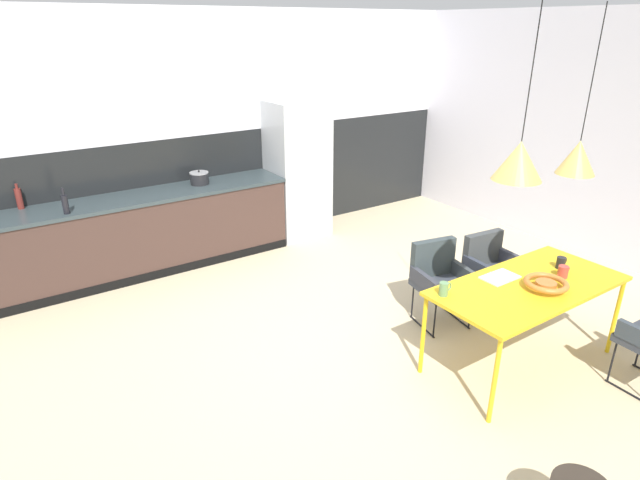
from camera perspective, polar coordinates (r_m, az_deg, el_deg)
The scene contains 19 objects.
ground_plane at distance 4.79m, azimuth 5.42°, elevation -11.84°, with size 9.61×9.61×0.00m, color #C4B18C.
back_wall_splashback_dark at distance 6.94m, azimuth -10.76°, elevation 5.59°, with size 7.39×0.12×1.45m, color black.
back_wall_panel_upper at distance 6.67m, azimuth -11.69°, elevation 17.54°, with size 7.39×0.12×1.45m, color silver.
side_wall_right at distance 7.00m, azimuth 30.09°, elevation 9.25°, with size 0.12×6.35×2.89m, color silver.
kitchen_counter at distance 6.29m, azimuth -21.71°, elevation 0.00°, with size 4.15×0.63×0.91m.
refrigerator_column at distance 7.00m, azimuth -2.45°, elevation 7.64°, with size 0.73×0.60×1.80m, color #ADAFB2.
dining_table at distance 4.58m, azimuth 21.82°, elevation -5.02°, with size 1.66×0.79×0.75m.
armchair_by_stool at distance 5.10m, azimuth 12.87°, elevation -3.59°, with size 0.56×0.55×0.80m.
armchair_near_window at distance 5.47m, azimuth 18.11°, elevation -2.36°, with size 0.53×0.51×0.78m.
fruit_bowl at distance 4.50m, azimuth 23.46°, elevation -4.39°, with size 0.34×0.34×0.08m.
open_book at distance 4.58m, azimuth 19.06°, elevation -3.87°, with size 0.31×0.20×0.02m.
mug_glass_clear at distance 4.15m, azimuth 13.40°, elevation -5.21°, with size 0.12×0.07×0.11m.
mug_white_ceramic at distance 4.77m, azimuth 25.04°, elevation -3.14°, with size 0.13×0.08×0.10m.
mug_dark_espresso at distance 4.93m, azimuth 24.84°, elevation -2.26°, with size 0.12×0.07×0.10m.
cooking_pot at distance 6.46m, azimuth -13.03°, elevation 6.60°, with size 0.23×0.23×0.17m.
bottle_vinegar_dark at distance 6.25m, azimuth -30.02°, elevation 3.97°, with size 0.06×0.06×0.27m.
bottle_oil_tall at distance 5.86m, azimuth -26.07°, elevation 3.59°, with size 0.06×0.06×0.27m.
pendant_lamp_over_table_near at distance 3.97m, azimuth 20.89°, elevation 8.10°, with size 0.35×0.35×1.18m.
pendant_lamp_over_table_far at distance 4.50m, azimuth 26.31°, elevation 8.10°, with size 0.29×0.29×1.22m.
Camera 1 is at (-2.55, -3.03, 2.69)m, focal length 29.29 mm.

